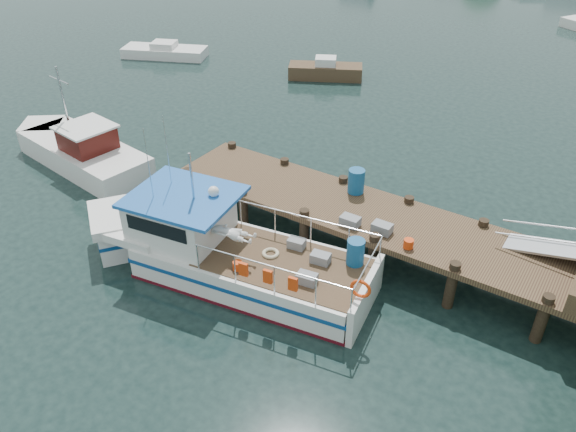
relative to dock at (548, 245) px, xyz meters
The scene contains 6 objects.
ground_plane 6.89m from the dock, behind, with size 160.00×160.00×0.00m, color black.
dock is the anchor object (origin of this frame).
lobster_boat 9.54m from the dock, 156.55° to the right, with size 10.17×4.21×4.84m.
work_boat 18.36m from the dock, behind, with size 7.91×3.25×4.13m.
moored_rowboat 20.36m from the dock, 137.43° to the left, with size 4.43×3.23×1.23m.
moored_a 28.11m from the dock, 155.86° to the left, with size 5.59×3.80×0.98m.
Camera 1 is at (7.39, -14.23, 11.31)m, focal length 35.00 mm.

